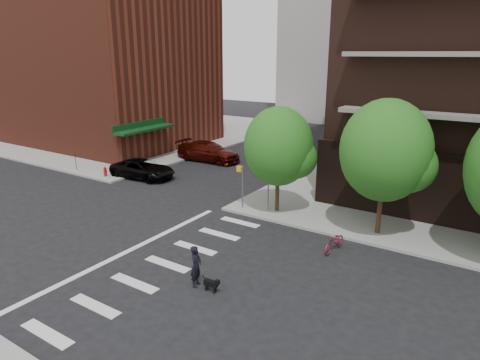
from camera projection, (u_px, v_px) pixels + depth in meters
name	position (u px, v px, depth m)	size (l,w,h in m)	color
ground	(122.00, 248.00, 20.96)	(120.00, 120.00, 0.00)	black
sidewalk_nw	(132.00, 130.00, 52.65)	(31.00, 33.00, 0.15)	gray
crosswalk	(155.00, 260.00, 19.80)	(3.85, 13.00, 0.01)	silver
midrise_nw	(101.00, 43.00, 44.05)	(21.40, 15.50, 20.00)	maroon
tree_a	(278.00, 147.00, 24.51)	(4.00, 4.00, 5.90)	#301E11
tree_b	(385.00, 151.00, 21.21)	(4.50, 4.50, 6.65)	#301E11
pedestrian_signal	(248.00, 181.00, 25.56)	(2.18, 0.67, 2.60)	slate
fire_hydrant	(105.00, 171.00, 32.57)	(0.24, 0.24, 0.73)	#A50C0C
parking_meter	(76.00, 160.00, 34.30)	(0.10, 0.08, 1.32)	black
parked_car_black	(143.00, 169.00, 32.56)	(5.10, 2.35, 1.42)	black
parked_car_maroon	(209.00, 152.00, 37.68)	(5.86, 2.38, 1.70)	#450C07
parked_car_silver	(283.00, 135.00, 45.56)	(5.02, 1.75, 1.65)	gray
scooter	(335.00, 242.00, 20.52)	(0.64, 1.84, 0.97)	maroon
dog_walker	(196.00, 266.00, 17.37)	(0.42, 0.64, 1.77)	black
dog	(212.00, 283.00, 17.04)	(0.71, 0.22, 0.60)	black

